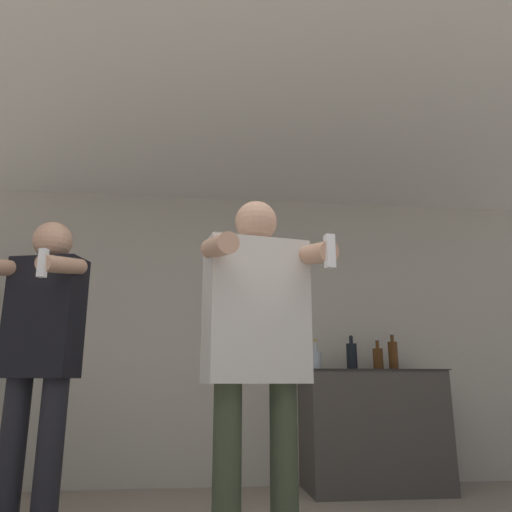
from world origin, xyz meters
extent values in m
cube|color=beige|center=(0.00, 3.22, 1.27)|extent=(7.00, 0.06, 2.55)
cube|color=silver|center=(0.00, 1.60, 2.57)|extent=(7.00, 3.71, 0.05)
cube|color=#47423D|center=(1.23, 2.89, 0.47)|extent=(1.11, 0.61, 0.94)
cube|color=#272421|center=(1.23, 2.89, 0.94)|extent=(1.14, 0.64, 0.01)
cylinder|color=silver|center=(0.78, 2.90, 1.02)|extent=(0.09, 0.09, 0.15)
cylinder|color=silver|center=(0.78, 2.90, 1.14)|extent=(0.03, 0.03, 0.09)
sphere|color=#B29933|center=(0.78, 2.90, 1.19)|extent=(0.03, 0.03, 0.03)
cylinder|color=black|center=(1.09, 2.90, 1.06)|extent=(0.09, 0.09, 0.22)
cylinder|color=black|center=(1.09, 2.90, 1.19)|extent=(0.03, 0.03, 0.05)
sphere|color=black|center=(1.09, 2.90, 1.22)|extent=(0.04, 0.04, 0.04)
cylinder|color=#563314|center=(1.32, 2.90, 1.04)|extent=(0.09, 0.09, 0.18)
cylinder|color=#563314|center=(1.32, 2.90, 1.16)|extent=(0.03, 0.03, 0.08)
sphere|color=silver|center=(1.32, 2.90, 1.20)|extent=(0.03, 0.03, 0.03)
cylinder|color=#563314|center=(1.46, 2.90, 1.07)|extent=(0.08, 0.08, 0.24)
cylinder|color=#563314|center=(1.46, 2.90, 1.22)|extent=(0.03, 0.03, 0.07)
sphere|color=silver|center=(1.46, 2.90, 1.25)|extent=(0.03, 0.03, 0.03)
cylinder|color=#38422D|center=(-0.07, 0.86, 0.42)|extent=(0.12, 0.12, 0.84)
cylinder|color=#38422D|center=(0.17, 0.91, 0.42)|extent=(0.12, 0.12, 0.84)
cube|color=beige|center=(0.05, 0.88, 1.15)|extent=(0.48, 0.29, 0.63)
sphere|color=tan|center=(0.05, 0.88, 1.56)|extent=(0.19, 0.19, 0.19)
cylinder|color=tan|center=(-0.13, 0.69, 1.39)|extent=(0.15, 0.34, 0.14)
cylinder|color=tan|center=(0.29, 0.77, 1.39)|extent=(0.15, 0.34, 0.14)
cube|color=white|center=(0.32, 0.62, 1.36)|extent=(0.04, 0.04, 0.14)
cylinder|color=black|center=(-1.14, 1.56, 0.43)|extent=(0.13, 0.13, 0.86)
cylinder|color=black|center=(-0.94, 1.50, 0.43)|extent=(0.13, 0.13, 0.86)
cube|color=black|center=(-1.04, 1.53, 1.19)|extent=(0.42, 0.29, 0.65)
sphere|color=tan|center=(-1.04, 1.53, 1.62)|extent=(0.22, 0.22, 0.22)
cylinder|color=tan|center=(-0.91, 1.31, 1.43)|extent=(0.18, 0.38, 0.15)
cube|color=white|center=(-0.96, 1.14, 1.40)|extent=(0.04, 0.04, 0.14)
camera|label=1|loc=(-0.20, -1.30, 0.84)|focal=35.00mm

